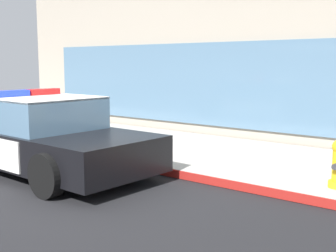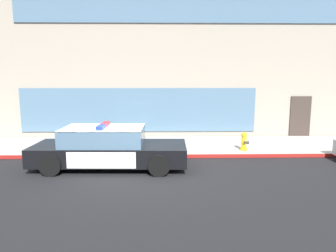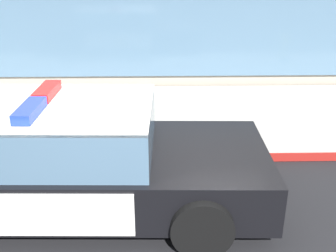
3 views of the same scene
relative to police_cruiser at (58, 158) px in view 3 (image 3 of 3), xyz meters
The scene contains 4 objects.
ground 1.57m from the police_cruiser, 29.64° to the right, with size 48.00×48.00×0.00m, color black.
sidewalk 3.22m from the police_cruiser, 67.01° to the left, with size 48.00×3.54×0.15m, color #B2ADA3.
curb_red_paint 1.78m from the police_cruiser, 42.33° to the left, with size 28.80×0.04×0.14m, color maroon.
police_cruiser is the anchor object (origin of this frame).
Camera 3 is at (0.04, -3.79, 3.00)m, focal length 43.15 mm.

